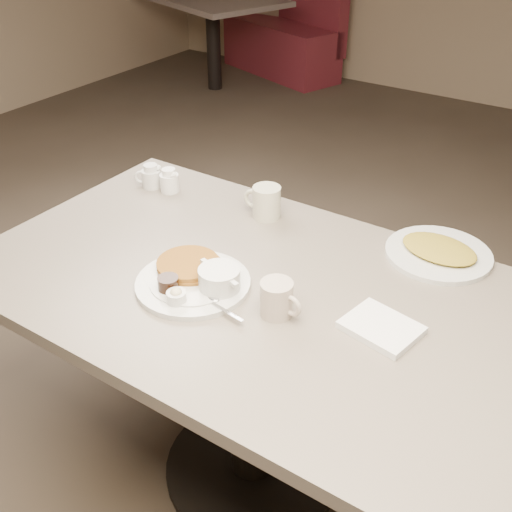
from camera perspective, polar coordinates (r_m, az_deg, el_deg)
The scene contains 10 objects.
room at distance 1.34m, azimuth -0.51°, elevation 20.91°, with size 7.04×8.04×2.84m.
diner_table at distance 1.71m, azimuth -0.38°, elevation -7.07°, with size 1.50×0.90×0.75m.
main_plate at distance 1.59m, azimuth -5.49°, elevation -2.07°, with size 0.39×0.37×0.07m.
coffee_mug_near at distance 1.47m, azimuth 1.99°, elevation -3.94°, with size 0.12×0.09×0.09m.
napkin at distance 1.47m, azimuth 11.52°, elevation -6.51°, with size 0.19×0.16×0.02m.
coffee_mug_far at distance 1.88m, azimuth 0.90°, elevation 5.02°, with size 0.13×0.09×0.10m.
creamer_left at distance 2.10m, azimuth -9.71°, elevation 7.23°, with size 0.09×0.07×0.08m.
creamer_right at distance 2.06m, azimuth -8.05°, elevation 6.88°, with size 0.09×0.07×0.08m.
hash_plate at distance 1.77m, azimuth 16.55°, elevation 0.35°, with size 0.33×0.33×0.04m.
booth_back_left at distance 5.86m, azimuth 2.14°, elevation 20.39°, with size 1.55×1.68×1.12m.
Camera 1 is at (0.74, -1.08, 1.68)m, focal length 43.21 mm.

